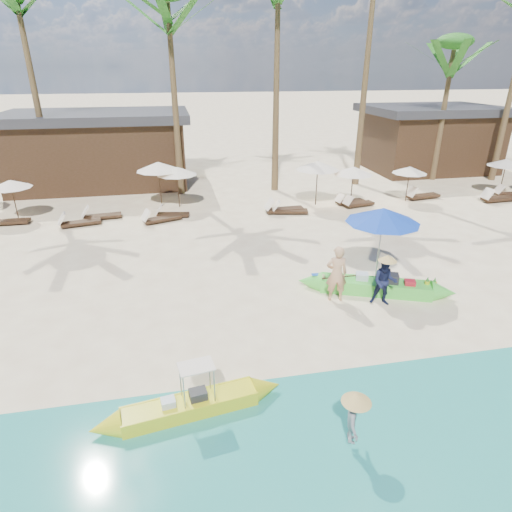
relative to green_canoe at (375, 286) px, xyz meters
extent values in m
plane|color=#FFECBC|center=(-2.39, -0.97, -0.24)|extent=(240.00, 240.00, 0.00)
cube|color=tan|center=(-2.39, -5.97, -0.23)|extent=(240.00, 4.50, 0.01)
cube|color=#4CD841|center=(0.00, 0.00, -0.03)|extent=(3.50, 1.94, 0.42)
cube|color=white|center=(0.00, 0.00, -0.01)|extent=(2.97, 1.57, 0.19)
cube|color=#262628|center=(0.41, -0.16, 0.28)|extent=(0.60, 0.54, 0.38)
cube|color=silver|center=(-0.39, 0.22, 0.24)|extent=(0.48, 0.45, 0.31)
cube|color=red|center=(0.95, -0.43, 0.21)|extent=(0.41, 0.38, 0.24)
cylinder|color=red|center=(-1.00, 0.45, 0.13)|extent=(0.24, 0.24, 0.10)
cylinder|color=#262628|center=(-1.30, 0.45, 0.13)|extent=(0.22, 0.22, 0.09)
sphere|color=tan|center=(-1.58, 0.62, 0.18)|extent=(0.20, 0.20, 0.20)
cylinder|color=yellow|center=(1.51, -0.49, 0.18)|extent=(0.15, 0.15, 0.20)
cylinder|color=yellow|center=(1.72, -0.57, 0.18)|extent=(0.15, 0.15, 0.20)
cube|color=yellow|center=(-6.16, -4.17, -0.07)|extent=(2.90, 1.02, 0.34)
cube|color=white|center=(-6.16, -4.17, -0.05)|extent=(2.49, 0.80, 0.15)
cube|color=#262628|center=(-5.98, -4.15, 0.16)|extent=(0.40, 0.34, 0.27)
cube|color=silver|center=(-6.61, -4.24, 0.14)|extent=(0.32, 0.29, 0.23)
cube|color=white|center=(-5.98, -4.15, 0.93)|extent=(0.79, 0.60, 0.03)
imported|color=tan|center=(-1.44, -0.18, 0.67)|extent=(0.73, 0.54, 1.82)
imported|color=#161B3C|center=(-0.10, -0.72, 0.53)|extent=(0.91, 0.82, 1.53)
imported|color=gray|center=(-3.17, -5.68, 0.45)|extent=(0.55, 0.73, 1.01)
cylinder|color=#99999E|center=(0.42, 0.83, 1.02)|extent=(0.05, 0.05, 2.52)
cone|color=#133DB7|center=(0.42, 0.83, 2.11)|extent=(2.41, 2.41, 0.49)
cylinder|color=#362116|center=(-13.62, 10.11, 0.70)|extent=(0.05, 0.05, 1.87)
cone|color=white|center=(-13.62, 10.11, 1.50)|extent=(1.87, 1.87, 0.37)
cube|color=#362116|center=(-13.78, 9.37, -0.09)|extent=(1.73, 0.57, 0.12)
cube|color=#362116|center=(-10.49, 8.57, -0.08)|extent=(1.83, 0.94, 0.12)
cube|color=white|center=(-11.24, 8.40, 0.23)|extent=(0.51, 0.64, 0.51)
cylinder|color=#362116|center=(-6.85, 10.97, 0.89)|extent=(0.06, 0.06, 2.26)
cone|color=white|center=(-6.85, 10.97, 1.86)|extent=(2.26, 2.26, 0.45)
cube|color=#362116|center=(-9.63, 9.37, -0.09)|extent=(1.78, 0.76, 0.12)
cube|color=white|center=(-10.38, 9.28, 0.22)|extent=(0.45, 0.60, 0.50)
cube|color=#362116|center=(-6.80, 8.42, -0.08)|extent=(1.84, 1.12, 0.12)
cube|color=white|center=(-7.53, 8.16, 0.22)|extent=(0.56, 0.66, 0.51)
cylinder|color=#362116|center=(-5.94, 10.64, 0.79)|extent=(0.05, 0.05, 2.05)
cone|color=white|center=(-5.94, 10.64, 1.67)|extent=(2.05, 2.05, 0.41)
cube|color=#362116|center=(-6.29, 9.01, -0.10)|extent=(1.59, 0.75, 0.11)
cube|color=white|center=(-6.96, 9.12, 0.17)|extent=(0.42, 0.55, 0.45)
cylinder|color=#362116|center=(1.19, 9.64, 0.89)|extent=(0.06, 0.06, 2.26)
cone|color=white|center=(1.19, 9.64, 1.86)|extent=(2.26, 2.26, 0.45)
cube|color=#362116|center=(-0.75, 8.64, -0.07)|extent=(1.89, 0.66, 0.13)
cube|color=white|center=(-1.57, 8.62, 0.26)|extent=(0.44, 0.62, 0.55)
cube|color=#362116|center=(-0.51, 8.41, -0.09)|extent=(1.73, 0.84, 0.12)
cube|color=white|center=(-1.23, 8.55, 0.20)|extent=(0.47, 0.60, 0.49)
cylinder|color=#362116|center=(2.92, 9.07, 0.77)|extent=(0.05, 0.05, 2.02)
cone|color=white|center=(2.92, 9.07, 1.64)|extent=(2.02, 2.02, 0.40)
cube|color=#362116|center=(3.05, 9.42, -0.10)|extent=(1.62, 0.80, 0.11)
cube|color=white|center=(2.38, 9.28, 0.17)|extent=(0.44, 0.56, 0.45)
cube|color=#362116|center=(3.32, 8.88, -0.09)|extent=(1.70, 0.86, 0.11)
cube|color=white|center=(2.62, 8.73, 0.19)|extent=(0.47, 0.59, 0.47)
cylinder|color=#362116|center=(6.26, 9.38, 0.68)|extent=(0.05, 0.05, 1.83)
cone|color=white|center=(6.26, 9.38, 1.47)|extent=(1.83, 1.83, 0.37)
cube|color=#362116|center=(7.40, 9.54, -0.07)|extent=(1.93, 0.86, 0.13)
cube|color=white|center=(6.58, 9.43, 0.26)|extent=(0.50, 0.66, 0.55)
cylinder|color=#362116|center=(12.19, 9.50, 0.75)|extent=(0.05, 0.05, 1.98)
cone|color=white|center=(12.19, 9.50, 1.60)|extent=(1.98, 1.98, 0.40)
cube|color=#362116|center=(11.17, 8.27, -0.07)|extent=(1.94, 0.74, 0.13)
cube|color=white|center=(10.34, 8.22, 0.27)|extent=(0.46, 0.64, 0.56)
cube|color=#362116|center=(12.53, 9.00, -0.09)|extent=(1.78, 0.81, 0.12)
cube|color=white|center=(11.79, 9.12, 0.22)|extent=(0.46, 0.61, 0.50)
cone|color=brown|center=(-12.84, 14.11, 5.21)|extent=(0.40, 0.40, 10.89)
cone|color=brown|center=(-5.75, 13.30, 4.80)|extent=(0.40, 0.40, 10.08)
cone|color=brown|center=(-0.25, 13.04, 5.39)|extent=(0.40, 0.40, 11.26)
cone|color=brown|center=(5.06, 13.41, 6.34)|extent=(0.40, 0.40, 13.16)
cone|color=brown|center=(10.45, 13.55, 3.80)|extent=(0.40, 0.40, 8.07)
ellipsoid|color=#1F5E17|center=(10.45, 13.55, 7.84)|extent=(2.08, 2.08, 0.88)
cone|color=brown|center=(14.18, 12.71, 5.08)|extent=(0.40, 0.40, 10.64)
cube|color=#362116|center=(-10.39, 16.53, 1.66)|extent=(10.00, 6.00, 3.80)
cube|color=#2D2D33|center=(-10.39, 16.53, 3.81)|extent=(10.80, 6.60, 0.50)
cube|color=#362116|center=(11.61, 16.53, 1.66)|extent=(8.00, 6.00, 3.80)
cube|color=#2D2D33|center=(11.61, 16.53, 3.81)|extent=(8.80, 6.60, 0.50)
camera|label=1|loc=(-6.14, -11.27, 6.50)|focal=30.00mm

